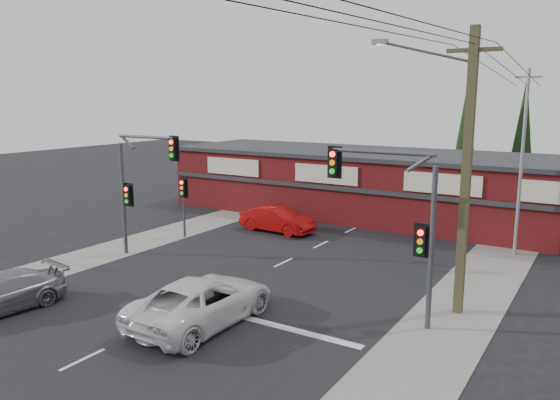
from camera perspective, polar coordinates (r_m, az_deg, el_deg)
The scene contains 17 objects.
ground at distance 22.10m, azimuth -6.23°, elevation -9.66°, with size 120.00×120.00×0.00m, color black.
road_strip at distance 25.99m, azimuth 0.61°, elevation -6.45°, with size 14.00×70.00×0.01m, color black.
verge_left at distance 31.09m, azimuth -12.94°, elevation -3.85°, with size 3.00×70.00×0.02m, color gray.
verge_right at distance 23.00m, azimuth 19.28°, elevation -9.36°, with size 3.00×70.00×0.02m, color gray.
stop_line at distance 19.07m, azimuth -0.56°, elevation -12.93°, with size 6.50×0.35×0.01m, color silver.
white_suv at distance 19.16m, azimuth -8.13°, elevation -10.38°, with size 2.66×5.78×1.61m, color silver.
red_sedan at distance 31.51m, azimuth -0.29°, elevation -2.03°, with size 1.56×4.47×1.47m, color #A90A0A.
lane_dashes at distance 25.82m, azimuth 0.36°, elevation -6.55°, with size 0.12×47.18×0.01m.
shop_building at distance 36.43m, azimuth 9.09°, elevation 1.80°, with size 27.30×8.40×4.22m.
conifer_near at distance 41.39m, azimuth 18.85°, elevation 7.07°, with size 1.80×1.80×9.25m.
conifer_far at distance 42.71m, azimuth 24.07°, elevation 6.81°, with size 1.80×1.80×9.25m.
traffic_mast_left at distance 26.83m, azimuth -14.62°, elevation 2.33°, with size 3.77×0.27×5.97m.
traffic_mast_right at distance 18.64m, azimuth 12.38°, elevation -1.04°, with size 3.96×0.27×5.97m.
pedestal_signal at distance 30.43m, azimuth -10.05°, elevation 0.56°, with size 0.55×0.27×3.38m.
utility_pole at distance 19.89m, azimuth 18.56°, elevation 3.60°, with size 4.38×0.59×10.00m.
steel_pole at distance 28.67m, azimuth 23.95°, elevation 3.83°, with size 1.20×0.16×9.00m.
power_lines at distance 14.54m, azimuth 14.63°, elevation 15.84°, with size 2.01×29.00×1.22m.
Camera 1 is at (12.88, -16.25, 7.63)m, focal length 35.00 mm.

